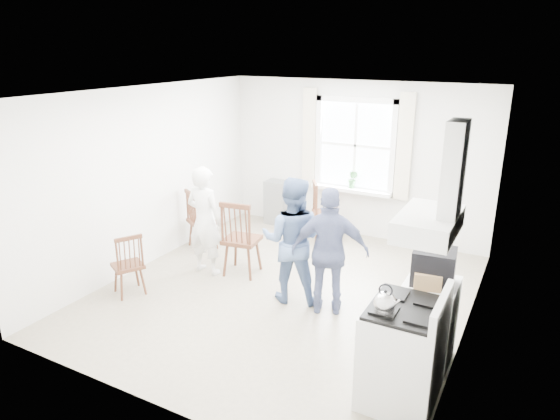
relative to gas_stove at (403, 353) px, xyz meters
The scene contains 17 objects.
room_shell 2.48m from the gas_stove, 144.75° to the left, with size 4.62×5.12×2.64m.
window_assembly 4.36m from the gas_stove, 116.71° to the left, with size 1.88×0.24×1.70m.
range_hood 1.43m from the gas_stove, ahead, with size 0.45×0.76×0.94m.
shelf_unit 4.95m from the gas_stove, 131.97° to the left, with size 0.40×0.30×0.80m, color gray.
gas_stove is the anchor object (origin of this frame).
kettle 0.61m from the gas_stove, 127.58° to the right, with size 0.19×0.19×0.27m.
low_cabinet 0.70m from the gas_stove, 84.32° to the left, with size 0.50×0.55×0.90m, color white.
stereo_stack 0.90m from the gas_stove, 83.94° to the left, with size 0.43×0.39×0.35m.
cardboard_box 0.74m from the gas_stove, 84.83° to the left, with size 0.25×0.18×0.16m, color #AB8352.
windsor_chair_a 3.09m from the gas_stove, 151.62° to the left, with size 0.54×0.53×1.12m.
windsor_chair_b 4.36m from the gas_stove, 152.57° to the left, with size 0.56×0.55×0.97m.
windsor_chair_c 3.64m from the gas_stove, behind, with size 0.48×0.49×0.86m.
person_left 3.49m from the gas_stove, 156.81° to the left, with size 0.57×0.57×1.57m, color white.
person_mid 2.17m from the gas_stove, 144.87° to the left, with size 0.79×0.79×1.62m, color slate.
person_right 1.71m from the gas_stove, 136.31° to the left, with size 0.93×0.93×1.58m, color navy.
potted_plant 4.19m from the gas_stove, 116.95° to the left, with size 0.17×0.17×0.31m, color #2F6A2F.
windsor_chair_d 4.02m from the gas_stove, 124.96° to the left, with size 0.57×0.58×1.00m.
Camera 1 is at (2.77, -5.28, 3.12)m, focal length 32.00 mm.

